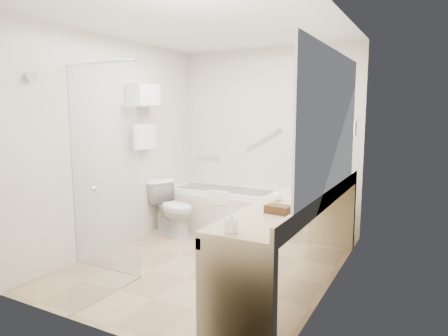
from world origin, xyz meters
The scene contains 25 objects.
floor centered at (0.00, 0.00, 0.00)m, with size 3.20×3.20×0.00m, color tan.
ceiling centered at (0.00, 0.00, 2.50)m, with size 2.60×3.20×0.10m, color white.
wall_back centered at (0.00, 1.60, 1.25)m, with size 2.60×0.10×2.50m, color beige.
wall_front centered at (0.00, -1.60, 1.25)m, with size 2.60×0.10×2.50m, color beige.
wall_left centered at (-1.30, 0.00, 1.25)m, with size 0.10×3.20×2.50m, color beige.
wall_right centered at (1.30, 0.00, 1.25)m, with size 0.10×3.20×2.50m, color beige.
bathtub centered at (-0.50, 1.24, 0.28)m, with size 1.60×0.73×0.59m.
grab_bar_short centered at (-0.95, 1.56, 0.95)m, with size 0.03×0.03×0.40m, color silver.
grab_bar_long centered at (-0.05, 1.56, 1.25)m, with size 0.03×0.03×0.60m, color silver.
shower_enclosure centered at (-0.63, -0.93, 1.07)m, with size 0.96×0.91×2.11m.
towel_shelf centered at (-1.17, 0.35, 1.75)m, with size 0.24×0.55×0.81m.
vanity_counter centered at (1.02, -0.15, 0.64)m, with size 0.55×2.70×0.95m.
sink centered at (1.05, 0.25, 0.82)m, with size 0.40×0.52×0.14m, color white.
faucet centered at (1.20, 0.25, 0.93)m, with size 0.03×0.03×0.14m, color silver.
mirror centered at (1.29, -0.15, 1.55)m, with size 0.02×2.00×1.20m, color silver.
hairdryer_unit centered at (1.25, 1.05, 1.45)m, with size 0.08×0.10×0.18m, color white.
toilet centered at (-0.95, 0.62, 0.35)m, with size 0.40×0.71×0.70m, color white.
amenity_basket centered at (1.06, -0.78, 0.88)m, with size 0.19×0.13×0.06m, color #4D2E1B.
soap_bottle_a centered at (0.97, -1.40, 0.88)m, with size 0.07×0.15×0.07m, color white.
soap_bottle_b centered at (0.90, -0.37, 0.89)m, with size 0.09×0.11×0.09m, color white.
water_bottle_left centered at (1.01, 0.96, 0.94)m, with size 0.06×0.06×0.20m.
water_bottle_mid centered at (1.00, 0.78, 0.94)m, with size 0.06×0.06×0.20m.
water_bottle_right centered at (1.01, 0.53, 0.95)m, with size 0.07×0.07×0.22m.
drinking_glass_near centered at (0.85, 0.91, 0.89)m, with size 0.07×0.07×0.09m, color silver.
drinking_glass_far centered at (0.83, 0.78, 0.89)m, with size 0.07×0.07×0.09m, color silver.
Camera 1 is at (2.11, -3.64, 1.63)m, focal length 32.00 mm.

